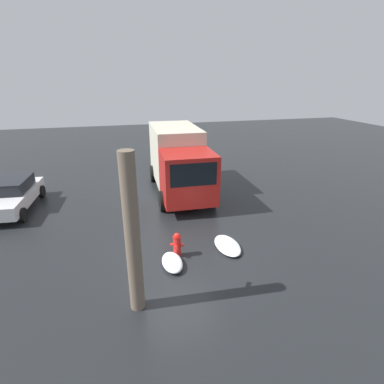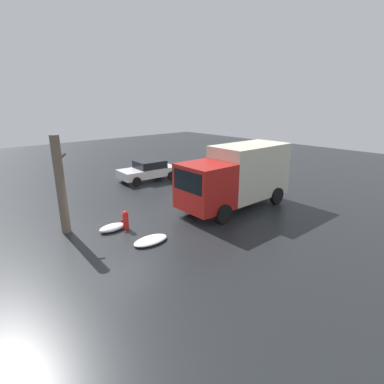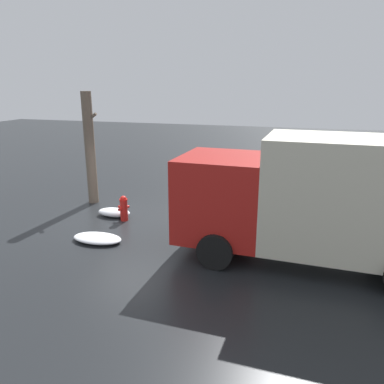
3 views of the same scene
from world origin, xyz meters
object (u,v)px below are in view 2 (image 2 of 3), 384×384
object	(u,v)px
pedestrian	(193,196)
fire_hydrant	(126,220)
parked_car	(148,170)
delivery_truck	(238,175)
tree_trunk	(61,185)

from	to	relation	value
pedestrian	fire_hydrant	bearing A→B (deg)	-98.99
fire_hydrant	pedestrian	world-z (taller)	pedestrian
fire_hydrant	parked_car	world-z (taller)	parked_car
delivery_truck	parked_car	world-z (taller)	delivery_truck
fire_hydrant	pedestrian	bearing A→B (deg)	-168.14
delivery_truck	fire_hydrant	bearing A→B (deg)	78.95
fire_hydrant	parked_car	xyz separation A→B (m)	(5.60, 6.42, 0.27)
tree_trunk	delivery_truck	bearing A→B (deg)	-19.61
fire_hydrant	delivery_truck	distance (m)	6.19
delivery_truck	parked_car	size ratio (longest dim) A/B	1.57
fire_hydrant	parked_car	bearing A→B (deg)	-111.80
tree_trunk	pedestrian	xyz separation A→B (m)	(5.65, -1.95, -1.23)
delivery_truck	pedestrian	xyz separation A→B (m)	(-2.30, 0.88, -0.86)
tree_trunk	pedestrian	bearing A→B (deg)	-19.04
tree_trunk	pedestrian	world-z (taller)	tree_trunk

